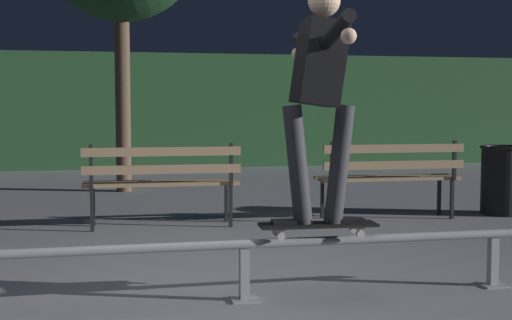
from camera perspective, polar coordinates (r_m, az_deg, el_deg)
name	(u,v)px	position (r m, az deg, el deg)	size (l,w,h in m)	color
ground_plane	(243,299)	(4.66, -1.04, -11.26)	(90.00, 90.00, 0.00)	gray
hedge_backdrop	(149,111)	(14.74, -8.75, 4.00)	(24.00, 1.20, 2.32)	#2D5B33
grind_rail	(244,253)	(4.55, -0.97, -7.61)	(4.19, 0.18, 0.40)	#9E9EA3
skateboard	(318,226)	(4.64, 5.10, -5.36)	(0.79, 0.24, 0.09)	black
skateboarder	(320,83)	(4.57, 5.21, 6.27)	(0.62, 1.41, 1.56)	black
park_bench_left_center	(162,176)	(7.24, -7.70, -1.34)	(1.61, 0.45, 0.88)	black
park_bench_right_center	(390,172)	(7.84, 10.90, -0.94)	(1.61, 0.45, 0.88)	black
trash_can	(502,179)	(8.61, 19.47, -1.47)	(0.52, 0.52, 0.80)	black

